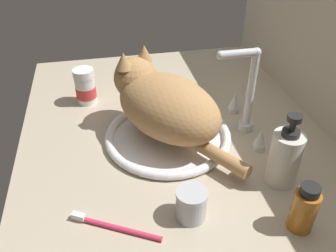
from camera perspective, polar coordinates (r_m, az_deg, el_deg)
countertop at (r=94.37cm, az=0.69°, el=-1.39°), size 101.06×79.03×3.00cm
backsplash_wall at (r=100.34cm, az=24.57°, el=10.78°), size 101.06×2.40×42.82cm
sink_basin at (r=89.86cm, az=0.00°, el=-1.59°), size 32.35×32.35×2.18cm
faucet at (r=90.90cm, az=12.63°, el=4.16°), size 20.90×11.87×23.16cm
cat at (r=86.04cm, az=-1.07°, el=3.94°), size 38.47×31.60×19.04cm
soap_pump_bottle at (r=78.27cm, az=18.54°, el=-4.88°), size 6.68×6.68×17.37cm
amber_bottle at (r=71.10cm, az=21.36°, el=-12.48°), size 4.76×4.76×10.65cm
pill_bottle at (r=105.93cm, az=-13.35°, el=6.17°), size 6.05×6.05×10.71cm
metal_jar at (r=69.53cm, az=3.83°, el=-12.61°), size 6.25×6.25×6.70cm
toothbrush at (r=70.17cm, az=-8.85°, el=-15.94°), size 9.82×16.76×1.70cm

